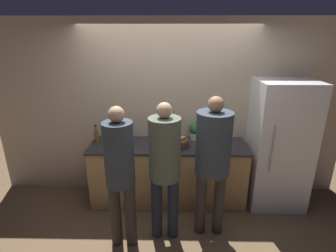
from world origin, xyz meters
TOP-DOWN VIEW (x-y plane):
  - ground_plane at (0.00, 0.00)m, footprint 14.00×14.00m
  - wall_back at (0.00, 0.70)m, footprint 5.20×0.06m
  - counter at (0.00, 0.37)m, footprint 2.21×0.68m
  - refrigerator at (1.55, 0.35)m, footprint 0.77×0.68m
  - person_left at (-0.51, -0.54)m, footprint 0.32×0.32m
  - person_center at (-0.03, -0.40)m, footprint 0.36×0.36m
  - person_right at (0.52, -0.32)m, footprint 0.40×0.40m
  - fruit_bowl at (0.15, 0.29)m, footprint 0.27×0.27m
  - utensil_crock at (-0.14, 0.61)m, footprint 0.12×0.12m
  - bottle_amber at (-1.04, 0.44)m, footprint 0.07×0.07m
  - bottle_red at (0.63, 0.16)m, footprint 0.05×0.05m
  - cup_red at (-0.59, 0.42)m, footprint 0.08×0.08m
  - potted_plant at (0.39, 0.57)m, footprint 0.18×0.18m

SIDE VIEW (x-z plane):
  - ground_plane at x=0.00m, z-range 0.00..0.00m
  - counter at x=0.00m, z-range 0.00..0.90m
  - refrigerator at x=1.55m, z-range 0.00..1.81m
  - cup_red at x=-0.59m, z-range 0.90..0.99m
  - fruit_bowl at x=0.15m, z-range 0.88..1.03m
  - bottle_red at x=0.63m, z-range 0.88..1.02m
  - utensil_crock at x=-0.14m, z-range 0.82..1.10m
  - person_left at x=-0.51m, z-range 0.14..1.84m
  - bottle_amber at x=-1.04m, z-range 0.87..1.12m
  - person_center at x=-0.03m, z-range 0.17..1.87m
  - potted_plant at x=0.39m, z-range 0.91..1.16m
  - person_right at x=0.52m, z-range 0.20..1.95m
  - wall_back at x=0.00m, z-range 0.00..2.60m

